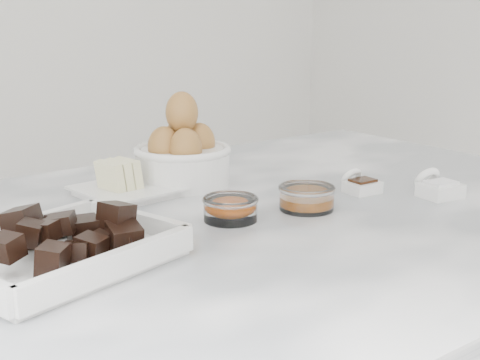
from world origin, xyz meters
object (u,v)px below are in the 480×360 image
at_px(sugar_ramekin, 182,169).
at_px(zest_bowl, 230,208).
at_px(butter_plate, 125,184).
at_px(vanilla_spoon, 360,184).
at_px(salt_spoon, 437,187).
at_px(honey_bowl, 307,197).
at_px(egg_bowl, 182,155).
at_px(chocolate_dish, 60,244).

xyz_separation_m(sugar_ramekin, zest_bowl, (-0.05, -0.19, -0.01)).
relative_size(butter_plate, vanilla_spoon, 2.35).
bearing_deg(salt_spoon, zest_bowl, 164.15).
height_order(honey_bowl, zest_bowl, honey_bowl).
height_order(egg_bowl, honey_bowl, egg_bowl).
bearing_deg(honey_bowl, zest_bowl, 168.39).
bearing_deg(honey_bowl, egg_bowl, 105.69).
xyz_separation_m(sugar_ramekin, egg_bowl, (0.00, 0.01, 0.02)).
bearing_deg(zest_bowl, salt_spoon, -15.85).
relative_size(honey_bowl, zest_bowl, 1.07).
relative_size(honey_bowl, vanilla_spoon, 1.29).
distance_m(honey_bowl, salt_spoon, 0.21).
height_order(chocolate_dish, egg_bowl, egg_bowl).
bearing_deg(honey_bowl, sugar_ramekin, 107.07).
bearing_deg(egg_bowl, sugar_ramekin, -126.45).
xyz_separation_m(egg_bowl, vanilla_spoon, (0.19, -0.20, -0.04)).
height_order(butter_plate, vanilla_spoon, butter_plate).
relative_size(honey_bowl, salt_spoon, 1.05).
xyz_separation_m(zest_bowl, vanilla_spoon, (0.24, -0.00, -0.01)).
relative_size(butter_plate, salt_spoon, 1.91).
distance_m(egg_bowl, salt_spoon, 0.39).
bearing_deg(zest_bowl, chocolate_dish, -175.36).
xyz_separation_m(zest_bowl, salt_spoon, (0.32, -0.09, -0.00)).
bearing_deg(egg_bowl, zest_bowl, -104.66).
distance_m(chocolate_dish, zest_bowl, 0.24).
bearing_deg(sugar_ramekin, honey_bowl, -72.93).
bearing_deg(chocolate_dish, butter_plate, 48.11).
distance_m(sugar_ramekin, salt_spoon, 0.39).
bearing_deg(butter_plate, sugar_ramekin, 1.33).
bearing_deg(honey_bowl, vanilla_spoon, 8.64).
relative_size(chocolate_dish, sugar_ramekin, 3.37).
height_order(chocolate_dish, honey_bowl, chocolate_dish).
distance_m(honey_bowl, vanilla_spoon, 0.13).
height_order(chocolate_dish, sugar_ramekin, chocolate_dish).
xyz_separation_m(butter_plate, honey_bowl, (0.17, -0.21, -0.00)).
bearing_deg(sugar_ramekin, chocolate_dish, -143.80).
xyz_separation_m(butter_plate, egg_bowl, (0.11, 0.01, 0.03)).
bearing_deg(salt_spoon, vanilla_spoon, 130.86).
distance_m(butter_plate, zest_bowl, 0.20).
bearing_deg(egg_bowl, chocolate_dish, -143.48).
xyz_separation_m(chocolate_dish, butter_plate, (0.19, 0.21, -0.01)).
distance_m(chocolate_dish, salt_spoon, 0.56).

